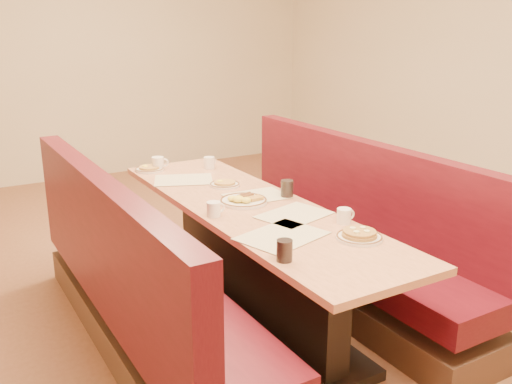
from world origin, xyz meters
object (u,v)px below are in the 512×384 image
eggs_plate (243,200)px  coffee_mug_d (158,163)px  coffee_mug_b (214,209)px  diner_table (251,263)px  pancake_plate (359,236)px  coffee_mug_c (209,162)px  booth_right (344,243)px  soda_tumbler_near (285,251)px  soda_tumbler_mid (287,189)px  booth_left (137,292)px  coffee_mug_a (344,216)px

eggs_plate → coffee_mug_d: bearing=97.9°
coffee_mug_b → diner_table: bearing=10.2°
pancake_plate → coffee_mug_b: size_ratio=2.13×
coffee_mug_b → coffee_mug_d: (0.12, 1.16, 0.01)m
coffee_mug_c → eggs_plate: bearing=-127.6°
booth_right → eggs_plate: bearing=175.0°
pancake_plate → coffee_mug_d: 1.89m
soda_tumbler_near → eggs_plate: bearing=72.9°
diner_table → soda_tumbler_near: bearing=-109.5°
coffee_mug_b → coffee_mug_d: size_ratio=0.89×
coffee_mug_b → soda_tumbler_mid: soda_tumbler_mid is taller
booth_left → eggs_plate: booth_left is taller
booth_right → coffee_mug_c: booth_right is taller
booth_left → booth_right: (1.46, 0.00, 0.00)m
booth_right → coffee_mug_d: bearing=129.0°
coffee_mug_d → booth_left: bearing=-103.4°
coffee_mug_b → soda_tumbler_mid: bearing=7.0°
eggs_plate → coffee_mug_c: (0.20, 0.87, 0.03)m
diner_table → booth_left: bearing=180.0°
pancake_plate → coffee_mug_d: coffee_mug_d is taller
diner_table → coffee_mug_d: (-0.16, 1.10, 0.43)m
pancake_plate → soda_tumbler_mid: bearing=84.1°
coffee_mug_a → soda_tumbler_near: size_ratio=1.07×
booth_right → coffee_mug_d: 1.48m
booth_right → eggs_plate: (-0.75, 0.07, 0.41)m
diner_table → booth_right: size_ratio=1.00×
pancake_plate → coffee_mug_c: coffee_mug_c is taller
eggs_plate → booth_right: bearing=-5.0°
booth_left → coffee_mug_d: size_ratio=19.94×
booth_right → pancake_plate: (-0.53, -0.75, 0.41)m
pancake_plate → coffee_mug_c: size_ratio=2.14×
diner_table → soda_tumbler_near: size_ratio=24.24×
booth_left → eggs_plate: 0.83m
eggs_plate → soda_tumbler_near: (-0.26, -0.86, 0.03)m
coffee_mug_c → soda_tumbler_near: soda_tumbler_near is taller
coffee_mug_a → coffee_mug_c: bearing=95.0°
booth_left → pancake_plate: 1.27m
coffee_mug_c → soda_tumbler_near: (-0.46, -1.73, 0.01)m
coffee_mug_c → coffee_mug_b: bearing=-139.4°
coffee_mug_a → soda_tumbler_mid: 0.56m
coffee_mug_c → booth_left: bearing=-159.1°
pancake_plate → soda_tumbler_near: bearing=-175.5°
coffee_mug_a → coffee_mug_d: (-0.44, 1.63, 0.01)m
booth_right → coffee_mug_c: 1.17m
diner_table → coffee_mug_d: size_ratio=19.94×
booth_right → coffee_mug_d: size_ratio=19.94×
booth_right → eggs_plate: size_ratio=8.58×
coffee_mug_c → pancake_plate: bearing=-114.2°
booth_left → coffee_mug_a: (1.02, -0.53, 0.43)m
soda_tumbler_near → booth_right: bearing=38.0°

